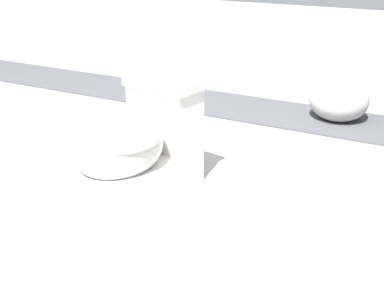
{
  "coord_description": "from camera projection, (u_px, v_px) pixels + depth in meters",
  "views": [
    {
      "loc": [
        2.13,
        1.6,
        1.15
      ],
      "look_at": [
        0.25,
        0.59,
        0.3
      ],
      "focal_mm": 50.0,
      "sensor_mm": 36.0,
      "label": 1
    }
  ],
  "objects": [
    {
      "name": "boulder_far",
      "position": [
        339.0,
        100.0,
        3.47
      ],
      "size": [
        0.52,
        0.53,
        0.28
      ],
      "primitive_type": "ellipsoid",
      "rotation": [
        0.0,
        0.0,
        1.05
      ],
      "color": "#B7B2AD",
      "rests_on": "ground"
    },
    {
      "name": "gravel_strip",
      "position": [
        281.0,
        114.0,
        3.63
      ],
      "size": [
        0.56,
        8.0,
        0.01
      ],
      "primitive_type": "cube",
      "color": "#4C4C51",
      "rests_on": "ground"
    },
    {
      "name": "ground_plane",
      "position": [
        118.0,
        162.0,
        2.87
      ],
      "size": [
        14.0,
        14.0,
        0.0
      ],
      "primitive_type": "plane",
      "color": "#A8A59E"
    },
    {
      "name": "toilet",
      "position": [
        134.0,
        149.0,
        2.46
      ],
      "size": [
        0.69,
        0.49,
        0.52
      ],
      "rotation": [
        0.0,
        0.0,
        -0.19
      ],
      "color": "white",
      "rests_on": "ground"
    }
  ]
}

